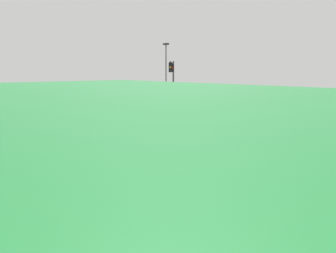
{
  "coord_description": "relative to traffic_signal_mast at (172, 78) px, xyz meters",
  "views": [
    {
      "loc": [
        -18.89,
        16.95,
        5.53
      ],
      "look_at": [
        0.0,
        0.0,
        1.16
      ],
      "focal_mm": 35.0,
      "sensor_mm": 36.0,
      "label": 1
    }
  ],
  "objects": [
    {
      "name": "ground_plane",
      "position": [
        -5.98,
        5.98,
        -4.72
      ],
      "size": [
        149.05,
        149.05,
        0.0
      ],
      "primitive_type": "plane",
      "color": "#333338"
    },
    {
      "name": "crosswalk_markings",
      "position": [
        -5.98,
        -1.22,
        -4.71
      ],
      "size": [
        10.81,
        5.35,
        0.01
      ],
      "rotation": [
        0.0,
        0.0,
        1.57
      ],
      "color": "silver",
      "rests_on": "ground_plane"
    },
    {
      "name": "traffic_signal_mast",
      "position": [
        0.0,
        0.0,
        0.0
      ],
      "size": [
        5.27,
        5.27,
        6.5
      ],
      "rotation": [
        0.0,
        0.0,
        2.36
      ],
      "color": "#47474C",
      "rests_on": "ground_plane"
    },
    {
      "name": "car_0",
      "position": [
        -10.2,
        -15.05,
        -4.03
      ],
      "size": [
        2.19,
        4.38,
        1.47
      ],
      "rotation": [
        0.0,
        0.0,
        -1.57
      ],
      "color": "silver",
      "rests_on": "ground_plane"
    },
    {
      "name": "car_1",
      "position": [
        -3.46,
        1.28,
        -3.95
      ],
      "size": [
        1.99,
        4.78,
        1.62
      ],
      "rotation": [
        0.0,
        0.0,
        1.56
      ],
      "color": "black",
      "rests_on": "ground_plane"
    },
    {
      "name": "car_3",
      "position": [
        -3.86,
        8.86,
        -4.05
      ],
      "size": [
        4.6,
        2.25,
        1.4
      ],
      "rotation": [
        0.0,
        0.0,
        3.09
      ],
      "color": "black",
      "rests_on": "ground_plane"
    },
    {
      "name": "car_4",
      "position": [
        -10.57,
        16.77,
        -4.06
      ],
      "size": [
        1.95,
        4.64,
        1.38
      ],
      "rotation": [
        0.0,
        0.0,
        -1.57
      ],
      "color": "silver",
      "rests_on": "ground_plane"
    },
    {
      "name": "car_5",
      "position": [
        11.61,
        4.42,
        -4.05
      ],
      "size": [
        4.5,
        2.18,
        1.42
      ],
      "rotation": [
        0.0,
        0.0,
        0.07
      ],
      "color": "silver",
      "rests_on": "ground_plane"
    },
    {
      "name": "gas_station_canopy",
      "position": [
        -19.96,
        21.28,
        -0.02
      ],
      "size": [
        10.15,
        10.15,
        5.19
      ],
      "color": "yellow",
      "rests_on": "ground_plane"
    },
    {
      "name": "pedestrian",
      "position": [
        -13.17,
        -1.1,
        -3.83
      ],
      "size": [
        0.41,
        0.41,
        1.6
      ],
      "rotation": [
        0.0,
        0.0,
        0.78
      ],
      "color": "#38383D",
      "rests_on": "ground_plane"
    },
    {
      "name": "street_light_pole_a",
      "position": [
        6.33,
        -4.73,
        0.52
      ],
      "size": [
        0.8,
        0.36,
        8.85
      ],
      "color": "slate",
      "rests_on": "ground_plane"
    },
    {
      "name": "fire_hydrant",
      "position": [
        -13.71,
        -2.44,
        -4.29
      ],
      "size": [
        0.22,
        0.22,
        0.86
      ],
      "color": "red",
      "rests_on": "ground_plane"
    }
  ]
}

